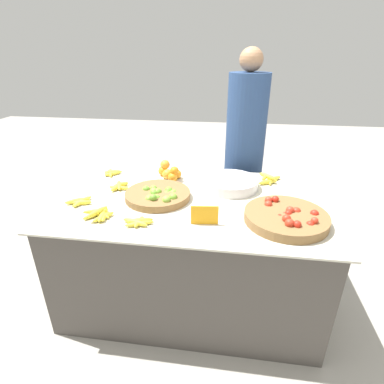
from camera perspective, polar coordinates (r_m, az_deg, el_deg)
name	(u,v)px	position (r m, az deg, el deg)	size (l,w,h in m)	color
ground_plane	(192,290)	(2.38, 0.00, -18.12)	(12.00, 12.00, 0.00)	#A39E93
market_table	(192,248)	(2.14, 0.00, -10.58)	(1.70, 1.06, 0.77)	#4C4742
lime_bowl	(158,195)	(1.95, -6.47, -0.56)	(0.42, 0.42, 0.08)	olive
tomato_basket	(286,217)	(1.75, 17.46, -4.54)	(0.46, 0.46, 0.09)	olive
orange_pile	(169,173)	(2.25, -4.33, 3.71)	(0.19, 0.19, 0.12)	orange
metal_bowl	(230,183)	(2.10, 7.33, 1.69)	(0.38, 0.38, 0.07)	silver
price_sign	(205,215)	(1.64, 2.41, -4.45)	(0.15, 0.02, 0.11)	orange
banana_bunch_back_center	(119,186)	(2.14, -13.72, 1.09)	(0.15, 0.17, 0.03)	yellow
banana_bunch_middle_left	(81,201)	(2.00, -20.47, -1.70)	(0.17, 0.16, 0.03)	yellow
banana_bunch_front_center	(138,222)	(1.68, -10.23, -5.64)	(0.18, 0.12, 0.03)	yellow
banana_bunch_middle_right	(269,179)	(2.25, 14.44, 2.43)	(0.19, 0.18, 0.06)	yellow
banana_bunch_front_right	(100,214)	(1.79, -17.13, -4.10)	(0.18, 0.17, 0.06)	yellow
banana_bunch_front_left	(111,173)	(2.41, -15.10, 3.57)	(0.14, 0.15, 0.03)	yellow
vendor_person	(244,160)	(2.67, 9.81, 6.03)	(0.33, 0.33, 1.67)	navy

